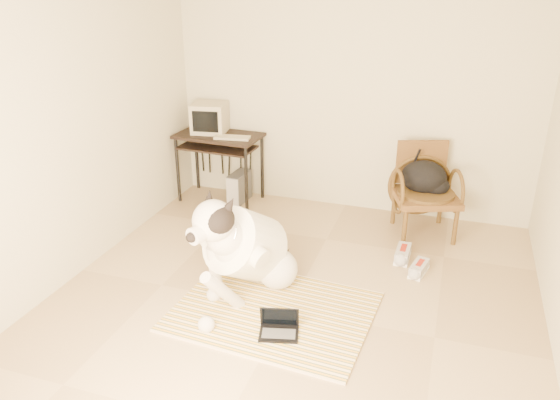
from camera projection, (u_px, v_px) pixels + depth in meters
The scene contains 15 objects.
floor at pixel (288, 309), 4.48m from camera, with size 4.50×4.50×0.00m, color tan.
wall_back at pixel (351, 91), 5.91m from camera, with size 4.50×4.50×0.00m, color beige.
wall_front at pixel (103, 338), 1.99m from camera, with size 4.50×4.50×0.00m, color beige.
wall_left at pixel (60, 129), 4.53m from camera, with size 4.50×4.50×0.00m, color beige.
rug at pixel (273, 311), 4.44m from camera, with size 1.64×1.30×0.02m.
dog at pixel (245, 248), 4.59m from camera, with size 0.78×1.44×1.05m.
laptop at pixel (279, 327), 4.15m from camera, with size 0.34×0.28×0.21m.
computer_desk at pixel (219, 144), 6.32m from camera, with size 1.00×0.59×0.81m.
crt_monitor at pixel (210, 118), 6.32m from camera, with size 0.43×0.41×0.34m.
desk_keyboard at pixel (232, 138), 6.13m from camera, with size 0.40×0.15×0.03m, color #B2A68B.
pc_tower at pixel (239, 187), 6.48m from camera, with size 0.18×0.39×0.36m.
rattan_chair at pixel (425, 190), 5.63m from camera, with size 0.78×0.77×0.93m.
backpack at pixel (426, 179), 5.60m from camera, with size 0.50×0.38×0.34m.
sneaker_left at pixel (403, 254), 5.24m from camera, with size 0.14×0.33×0.11m.
sneaker_right at pixel (419, 269), 5.00m from camera, with size 0.18×0.31×0.10m.
Camera 1 is at (1.13, -3.59, 2.60)m, focal length 35.00 mm.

